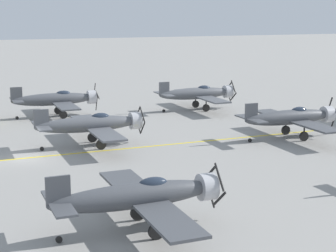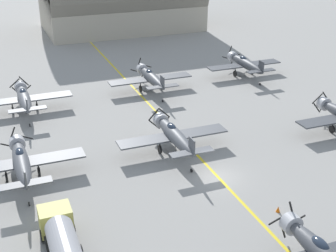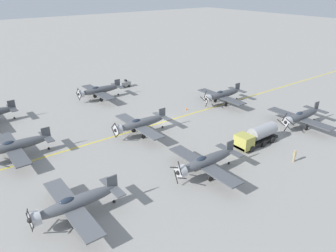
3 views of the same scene
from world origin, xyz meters
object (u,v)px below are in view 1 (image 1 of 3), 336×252
object	(u,v)px
airplane_mid_left	(57,99)
airplane_mid_right	(141,196)
airplane_far_left	(198,94)
airplane_mid_center	(92,124)
airplane_far_center	(292,117)

from	to	relation	value
airplane_mid_left	airplane_mid_right	bearing A→B (deg)	-9.89
airplane_far_left	airplane_mid_left	distance (m)	17.07
airplane_mid_center	airplane_mid_right	size ratio (longest dim) A/B	1.00
airplane_far_left	airplane_mid_right	xyz separation A→B (m)	(33.92, -19.41, 0.00)
airplane_mid_center	airplane_far_center	size ratio (longest dim) A/B	1.00
airplane_far_center	airplane_far_left	bearing A→B (deg)	-161.53
airplane_mid_center	airplane_mid_right	bearing A→B (deg)	-14.27
airplane_mid_center	airplane_mid_left	size ratio (longest dim) A/B	1.00
airplane_far_left	airplane_mid_right	size ratio (longest dim) A/B	1.00
airplane_far_left	airplane_mid_center	size ratio (longest dim) A/B	1.00
airplane_mid_left	airplane_far_center	distance (m)	26.94
airplane_mid_right	airplane_far_center	size ratio (longest dim) A/B	1.00
airplane_mid_left	airplane_mid_right	xyz separation A→B (m)	(35.85, -2.45, 0.00)
airplane_mid_right	airplane_far_center	world-z (taller)	airplane_far_center
airplane_mid_center	airplane_far_center	world-z (taller)	airplane_far_center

